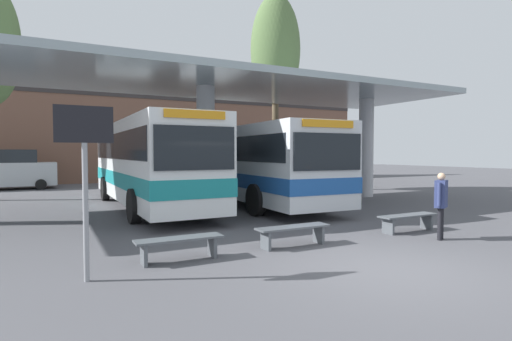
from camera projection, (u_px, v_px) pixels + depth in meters
ground_plane at (387, 269)px, 7.29m from camera, size 100.00×100.00×0.00m
townhouse_backdrop at (132, 118)px, 29.15m from camera, size 40.00×0.58×8.05m
station_canopy at (205, 93)px, 15.46m from camera, size 21.49×6.90×4.95m
transit_bus_left_bay at (148, 160)px, 15.57m from camera, size 2.72×11.39×3.28m
transit_bus_center_bay at (246, 161)px, 17.26m from camera, size 3.16×12.16×3.13m
waiting_bench_near_pillar at (293, 231)px, 9.04m from camera, size 1.77×0.44×0.46m
waiting_bench_mid_platform at (408, 219)px, 10.73m from camera, size 1.82×0.44×0.46m
waiting_bench_far_platform at (179, 244)px, 7.82m from camera, size 1.72×0.44×0.46m
info_sign_platform at (85, 157)px, 6.49m from camera, size 0.90×0.09×2.89m
pedestrian_waiting at (441, 199)px, 9.70m from camera, size 0.57×0.41×1.64m
poplar_tree_behind_right at (275, 51)px, 22.41m from camera, size 2.79×2.79×11.00m
parked_car_street at (13, 170)px, 23.18m from camera, size 4.60×2.22×2.32m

